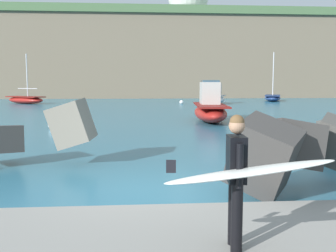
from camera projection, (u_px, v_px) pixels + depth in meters
The scene contains 9 objects.
ground_plane at pixel (145, 190), 8.82m from camera, with size 400.00×400.00×0.00m, color #2D6B84.
surfer_with_board at pixel (240, 173), 4.96m from camera, with size 2.11×1.23×1.78m.
boat_near_left at pixel (26, 100), 44.52m from camera, with size 5.39×4.53×5.63m.
boat_near_centre at pixel (273, 98), 51.01m from camera, with size 3.89×6.12×6.30m.
boat_near_right at pixel (216, 97), 43.90m from camera, with size 3.19×4.91×2.42m.
boat_mid_left at pixel (210, 109), 24.36m from camera, with size 2.44×6.38×2.56m.
mooring_buoy_inner at pixel (181, 102), 43.67m from camera, with size 0.44×0.44×0.44m.
mooring_buoy_middle at pixel (52, 125), 20.34m from camera, with size 0.44×0.44×0.44m.
headland_bluff at pixel (76, 60), 77.92m from camera, with size 111.22×42.84×13.88m.
Camera 1 is at (-0.16, -8.62, 2.42)m, focal length 41.66 mm.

